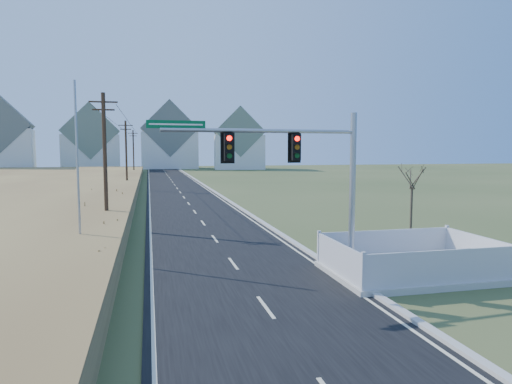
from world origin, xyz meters
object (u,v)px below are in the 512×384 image
at_px(open_sign, 343,263).
at_px(bare_tree, 412,175).
at_px(traffic_signal_mast, 311,177).
at_px(fence_enclosure, 410,269).
at_px(flagpole, 78,190).

bearing_deg(open_sign, bare_tree, 34.87).
distance_m(traffic_signal_mast, open_sign, 4.39).
height_order(open_sign, bare_tree, bare_tree).
bearing_deg(traffic_signal_mast, open_sign, 23.21).
bearing_deg(open_sign, fence_enclosure, -33.42).
relative_size(fence_enclosure, open_sign, 10.14).
bearing_deg(traffic_signal_mast, fence_enclosure, -8.66).
height_order(fence_enclosure, open_sign, fence_enclosure).
xyz_separation_m(fence_enclosure, flagpole, (-14.00, 6.00, 3.12)).
distance_m(traffic_signal_mast, bare_tree, 11.30).
relative_size(fence_enclosure, flagpole, 0.80).
height_order(traffic_signal_mast, bare_tree, traffic_signal_mast).
bearing_deg(flagpole, traffic_signal_mast, -30.09).
relative_size(flagpole, bare_tree, 1.82).
bearing_deg(traffic_signal_mast, bare_tree, 34.49).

